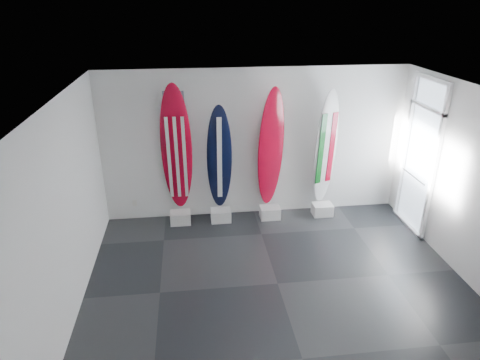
{
  "coord_description": "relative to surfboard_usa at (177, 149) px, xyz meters",
  "views": [
    {
      "loc": [
        -1.28,
        -5.47,
        4.22
      ],
      "look_at": [
        -0.43,
        1.4,
        1.22
      ],
      "focal_mm": 32.0,
      "sensor_mm": 36.0,
      "label": 1
    }
  ],
  "objects": [
    {
      "name": "wall_front",
      "position": [
        1.54,
        -4.78,
        -0.03
      ],
      "size": [
        6.0,
        0.0,
        6.0
      ],
      "primitive_type": "plane",
      "rotation": [
        -1.57,
        0.0,
        0.0
      ],
      "color": "white",
      "rests_on": "ground"
    },
    {
      "name": "glass_door",
      "position": [
        4.51,
        -0.73,
        -0.11
      ],
      "size": [
        0.12,
        1.16,
        2.85
      ],
      "primitive_type": null,
      "color": "white",
      "rests_on": "floor"
    },
    {
      "name": "surfboard_usa",
      "position": [
        0.0,
        0.0,
        0.0
      ],
      "size": [
        0.61,
        0.43,
        2.59
      ],
      "primitive_type": "ellipsoid",
      "rotation": [
        0.12,
        0.0,
        -0.04
      ],
      "color": "#9F051D",
      "rests_on": "display_block_usa"
    },
    {
      "name": "wall_outlet",
      "position": [
        -0.91,
        0.2,
        -1.18
      ],
      "size": [
        0.09,
        0.02,
        0.13
      ],
      "primitive_type": "cube",
      "color": "silver",
      "rests_on": "wall_back"
    },
    {
      "name": "display_block_navy",
      "position": [
        0.81,
        -0.1,
        -1.41
      ],
      "size": [
        0.4,
        0.3,
        0.24
      ],
      "primitive_type": "cube",
      "color": "silver",
      "rests_on": "floor"
    },
    {
      "name": "display_block_swiss",
      "position": [
        1.82,
        -0.1,
        -1.41
      ],
      "size": [
        0.4,
        0.3,
        0.24
      ],
      "primitive_type": "cube",
      "color": "silver",
      "rests_on": "floor"
    },
    {
      "name": "balcony",
      "position": [
        5.84,
        -0.73,
        -1.03
      ],
      "size": [
        2.8,
        2.2,
        1.2
      ],
      "primitive_type": null,
      "color": "slate",
      "rests_on": "ground"
    },
    {
      "name": "floor",
      "position": [
        1.54,
        -2.28,
        -1.53
      ],
      "size": [
        6.0,
        6.0,
        0.0
      ],
      "primitive_type": "plane",
      "color": "black",
      "rests_on": "ground"
    },
    {
      "name": "display_block_usa",
      "position": [
        0.0,
        -0.1,
        -1.41
      ],
      "size": [
        0.4,
        0.3,
        0.24
      ],
      "primitive_type": "cube",
      "color": "silver",
      "rests_on": "floor"
    },
    {
      "name": "surfboard_navy",
      "position": [
        0.81,
        0.0,
        -0.21
      ],
      "size": [
        0.49,
        0.27,
        2.16
      ],
      "primitive_type": "ellipsoid",
      "rotation": [
        0.09,
        0.0,
        0.0
      ],
      "color": "black",
      "rests_on": "display_block_navy"
    },
    {
      "name": "wall_left",
      "position": [
        -1.46,
        -2.28,
        -0.03
      ],
      "size": [
        0.0,
        5.0,
        5.0
      ],
      "primitive_type": "plane",
      "rotation": [
        1.57,
        0.0,
        1.57
      ],
      "color": "white",
      "rests_on": "ground"
    },
    {
      "name": "wall_back",
      "position": [
        1.54,
        0.22,
        -0.03
      ],
      "size": [
        6.0,
        0.0,
        6.0
      ],
      "primitive_type": "plane",
      "rotation": [
        1.57,
        0.0,
        0.0
      ],
      "color": "white",
      "rests_on": "ground"
    },
    {
      "name": "ceiling",
      "position": [
        1.54,
        -2.28,
        1.47
      ],
      "size": [
        6.0,
        6.0,
        0.0
      ],
      "primitive_type": "plane",
      "rotation": [
        3.14,
        0.0,
        0.0
      ],
      "color": "white",
      "rests_on": "wall_back"
    },
    {
      "name": "surfboard_swiss",
      "position": [
        1.82,
        0.0,
        -0.06
      ],
      "size": [
        0.61,
        0.42,
        2.46
      ],
      "primitive_type": "ellipsoid",
      "rotation": [
        0.08,
        0.0,
        0.31
      ],
      "color": "#9F051D",
      "rests_on": "display_block_swiss"
    },
    {
      "name": "display_block_italy",
      "position": [
        2.93,
        -0.1,
        -1.41
      ],
      "size": [
        0.4,
        0.3,
        0.24
      ],
      "primitive_type": "cube",
      "color": "silver",
      "rests_on": "floor"
    },
    {
      "name": "wall_right",
      "position": [
        4.54,
        -2.28,
        -0.03
      ],
      "size": [
        0.0,
        5.0,
        5.0
      ],
      "primitive_type": "plane",
      "rotation": [
        1.57,
        0.0,
        -1.57
      ],
      "color": "white",
      "rests_on": "ground"
    },
    {
      "name": "surfboard_italy",
      "position": [
        2.93,
        0.0,
        -0.1
      ],
      "size": [
        0.57,
        0.38,
        2.39
      ],
      "primitive_type": "ellipsoid",
      "rotation": [
        0.05,
        0.0,
        0.37
      ],
      "color": "silver",
      "rests_on": "display_block_italy"
    }
  ]
}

